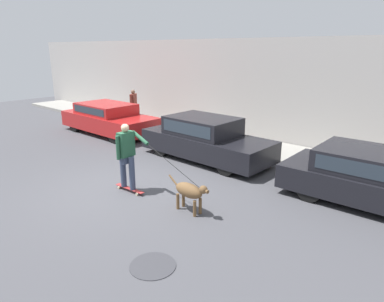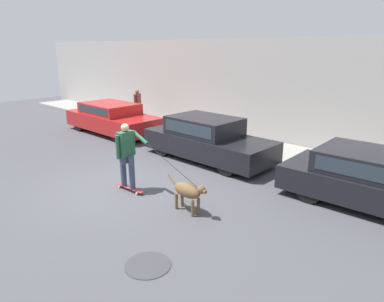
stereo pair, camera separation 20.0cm
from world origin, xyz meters
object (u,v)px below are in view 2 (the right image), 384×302
(parked_car_0, at_px, (112,118))
(skateboarder, at_px, (127,153))
(pedestrian_with_bag, at_px, (138,104))
(parked_car_1, at_px, (207,140))
(dog, at_px, (188,191))
(parked_car_2, at_px, (383,182))

(parked_car_0, xyz_separation_m, skateboarder, (5.50, -3.30, 0.36))
(skateboarder, relative_size, pedestrian_with_bag, 1.85)
(parked_car_0, distance_m, parked_car_1, 5.27)
(dog, xyz_separation_m, skateboarder, (-1.91, -0.18, 0.50))
(parked_car_1, relative_size, skateboarder, 1.60)
(skateboarder, bearing_deg, pedestrian_with_bag, 136.93)
(parked_car_1, bearing_deg, skateboarder, -85.29)
(parked_car_0, height_order, dog, parked_car_0)
(parked_car_1, xyz_separation_m, pedestrian_with_bag, (-5.82, 1.79, 0.31))
(parked_car_0, height_order, parked_car_1, parked_car_1)
(parked_car_1, height_order, parked_car_2, parked_car_1)
(pedestrian_with_bag, bearing_deg, dog, 121.32)
(dog, height_order, pedestrian_with_bag, pedestrian_with_bag)
(parked_car_0, distance_m, parked_car_2, 10.42)
(parked_car_0, bearing_deg, parked_car_2, -0.12)
(parked_car_0, relative_size, parked_car_2, 1.02)
(parked_car_1, height_order, skateboarder, skateboarder)
(parked_car_0, xyz_separation_m, pedestrian_with_bag, (-0.55, 1.79, 0.34))
(dog, height_order, skateboarder, skateboarder)
(parked_car_0, bearing_deg, parked_car_1, -0.10)
(parked_car_2, relative_size, skateboarder, 1.63)
(dog, bearing_deg, skateboarder, -172.22)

